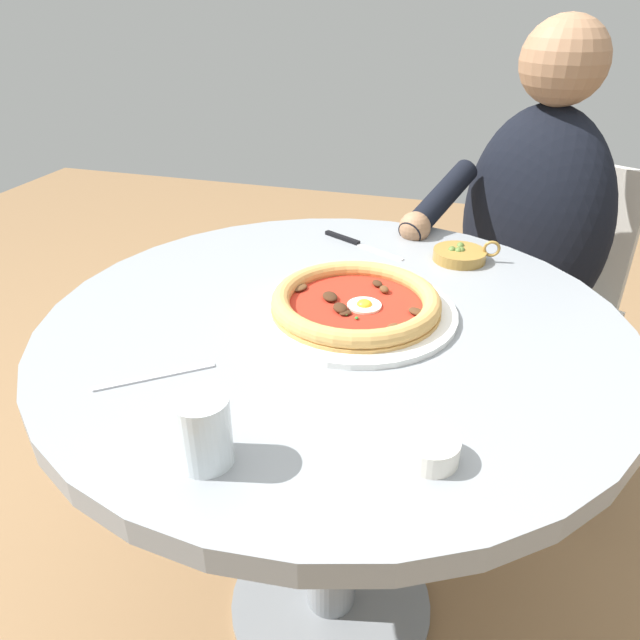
{
  "coord_description": "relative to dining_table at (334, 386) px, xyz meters",
  "views": [
    {
      "loc": [
        -0.83,
        -0.22,
        1.23
      ],
      "look_at": [
        0.01,
        0.03,
        0.74
      ],
      "focal_mm": 33.31,
      "sensor_mm": 36.0,
      "label": 1
    }
  ],
  "objects": [
    {
      "name": "dining_table",
      "position": [
        0.0,
        0.0,
        0.0
      ],
      "size": [
        0.97,
        0.97,
        0.75
      ],
      "color": "gray",
      "rests_on": "ground"
    },
    {
      "name": "ground_plane",
      "position": [
        0.0,
        0.0,
        -0.62
      ],
      "size": [
        6.0,
        6.0,
        0.02
      ],
      "primitive_type": "cube",
      "color": "olive"
    },
    {
      "name": "ramekin_capers",
      "position": [
        -0.3,
        -0.2,
        0.16
      ],
      "size": [
        0.07,
        0.07,
        0.03
      ],
      "color": "white",
      "rests_on": "dining_table"
    },
    {
      "name": "pizza_on_plate",
      "position": [
        0.02,
        -0.03,
        0.16
      ],
      "size": [
        0.34,
        0.34,
        0.04
      ],
      "color": "white",
      "rests_on": "dining_table"
    },
    {
      "name": "cafe_chair_diner",
      "position": [
        0.74,
        -0.39,
        -0.1
      ],
      "size": [
        0.52,
        0.52,
        0.84
      ],
      "color": "beige",
      "rests_on": "ground"
    },
    {
      "name": "diner_person",
      "position": [
        0.62,
        -0.33,
        -0.08
      ],
      "size": [
        0.46,
        0.51,
        1.19
      ],
      "color": "#282833",
      "rests_on": "ground"
    },
    {
      "name": "water_glass",
      "position": [
        -0.37,
        0.05,
        0.18
      ],
      "size": [
        0.06,
        0.06,
        0.09
      ],
      "color": "silver",
      "rests_on": "dining_table"
    },
    {
      "name": "olive_pan",
      "position": [
        0.3,
        -0.18,
        0.15
      ],
      "size": [
        0.1,
        0.13,
        0.05
      ],
      "color": "olive",
      "rests_on": "dining_table"
    },
    {
      "name": "fork_utensil",
      "position": [
        -0.24,
        0.2,
        0.14
      ],
      "size": [
        0.11,
        0.14,
        0.0
      ],
      "color": "#BCBCC1",
      "rests_on": "dining_table"
    },
    {
      "name": "steak_knife",
      "position": [
        0.33,
        0.05,
        0.14
      ],
      "size": [
        0.11,
        0.19,
        0.01
      ],
      "color": "silver",
      "rests_on": "dining_table"
    }
  ]
}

